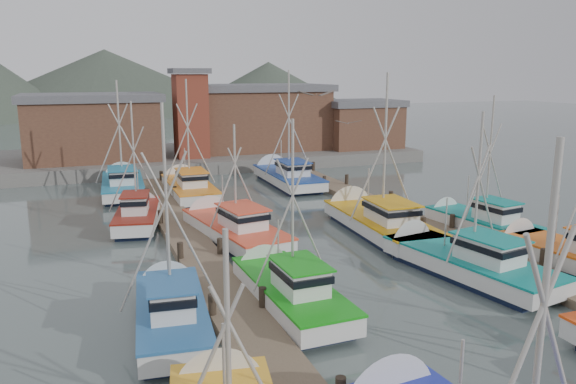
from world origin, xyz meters
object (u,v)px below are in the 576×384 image
object	(u,v)px
lookout_tower	(191,113)
boat_4	(286,289)
boat_8	(231,228)
boat_12	(188,187)

from	to	relation	value
lookout_tower	boat_4	xyz separation A→B (m)	(-2.72, -34.22, -4.87)
boat_4	boat_8	distance (m)	9.78
lookout_tower	boat_8	distance (m)	25.05
boat_4	boat_8	world-z (taller)	boat_4
lookout_tower	boat_8	bearing A→B (deg)	-95.88
lookout_tower	boat_12	bearing A→B (deg)	-102.45
boat_4	boat_8	xyz separation A→B (m)	(0.21, 9.78, -0.00)
boat_8	boat_12	bearing A→B (deg)	81.00
lookout_tower	boat_4	size ratio (longest dim) A/B	1.01
boat_12	lookout_tower	bearing A→B (deg)	77.77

